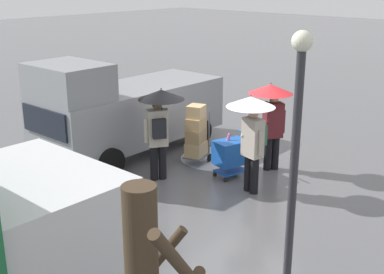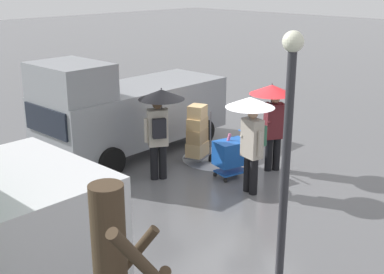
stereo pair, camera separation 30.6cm
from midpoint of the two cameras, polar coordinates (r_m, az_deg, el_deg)
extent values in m
plane|color=#5B5B5E|center=(11.88, 4.34, -4.63)|extent=(90.00, 90.00, 0.00)
cylinder|color=#999BA0|center=(11.93, -14.41, -5.04)|extent=(1.39, 1.39, 0.01)
cylinder|color=#ADAFB5|center=(13.09, 2.08, -2.39)|extent=(1.84, 1.84, 0.01)
cube|color=gray|center=(13.42, -7.40, 2.71)|extent=(2.09, 5.25, 1.40)
cube|color=gray|center=(12.03, -14.43, 6.03)|extent=(1.87, 1.44, 0.84)
cube|color=black|center=(11.84, -16.98, 1.60)|extent=(1.66, 0.10, 0.63)
cube|color=#232326|center=(12.15, -16.70, -3.20)|extent=(1.96, 0.21, 0.24)
cylinder|color=black|center=(11.93, -9.94, -2.89)|extent=(0.26, 0.73, 0.72)
cylinder|color=black|center=(13.44, -15.21, -0.87)|extent=(0.26, 0.73, 0.72)
cylinder|color=black|center=(14.04, 0.31, 0.57)|extent=(0.26, 0.73, 0.72)
cylinder|color=black|center=(15.35, -5.22, 2.01)|extent=(0.26, 0.73, 0.72)
cube|color=silver|center=(6.70, -19.01, -11.24)|extent=(2.23, 1.83, 1.80)
cube|color=black|center=(6.99, -12.71, -6.55)|extent=(1.98, 0.09, 0.81)
cube|color=#1951B2|center=(11.75, 3.67, -1.72)|extent=(0.68, 0.86, 0.56)
cube|color=#1951B2|center=(11.92, 3.63, -3.80)|extent=(0.61, 0.77, 0.04)
cylinder|color=#1951B2|center=(11.88, 5.32, 0.48)|extent=(0.57, 0.17, 0.04)
sphere|color=black|center=(11.63, 3.04, -4.84)|extent=(0.10, 0.10, 0.10)
sphere|color=black|center=(11.94, 1.85, -4.21)|extent=(0.10, 0.10, 0.10)
sphere|color=black|center=(11.98, 5.38, -4.20)|extent=(0.10, 0.10, 0.10)
sphere|color=black|center=(12.28, 4.16, -3.60)|extent=(0.10, 0.10, 0.10)
cylinder|color=#E0668E|center=(11.72, 3.05, -1.24)|extent=(0.13, 0.29, 0.69)
cube|color=#515156|center=(12.63, -0.24, -2.13)|extent=(0.64, 0.72, 0.03)
cylinder|color=#515156|center=(12.63, 1.23, 0.50)|extent=(0.04, 0.04, 1.10)
cylinder|color=#515156|center=(12.80, -0.58, 0.74)|extent=(0.04, 0.04, 1.10)
cylinder|color=black|center=(12.83, 1.29, -2.35)|extent=(0.11, 0.21, 0.20)
cylinder|color=black|center=(13.02, -0.65, -2.05)|extent=(0.11, 0.21, 0.20)
cube|color=tan|center=(12.56, -0.24, -1.32)|extent=(0.55, 0.64, 0.35)
cube|color=#A37F51|center=(12.45, -0.24, 0.18)|extent=(0.53, 0.62, 0.34)
cube|color=tan|center=(12.36, -0.25, 1.55)|extent=(0.51, 0.60, 0.28)
cube|color=tan|center=(12.28, -0.25, 2.88)|extent=(0.49, 0.52, 0.31)
cylinder|color=black|center=(12.39, 8.65, -1.78)|extent=(0.18, 0.18, 0.82)
cylinder|color=black|center=(12.31, 7.79, -1.87)|extent=(0.18, 0.18, 0.82)
cube|color=#5B1E23|center=(12.10, 8.40, 1.88)|extent=(0.47, 0.52, 0.84)
sphere|color=tan|center=(11.96, 8.51, 4.36)|extent=(0.22, 0.22, 0.22)
cylinder|color=#5B1E23|center=(12.22, 9.51, 1.73)|extent=(0.10, 0.10, 0.55)
cylinder|color=#5B1E23|center=(11.96, 7.69, 2.81)|extent=(0.31, 0.25, 0.50)
cylinder|color=#333338|center=(11.96, 8.04, 3.60)|extent=(0.02, 0.02, 0.86)
cone|color=red|center=(11.88, 8.11, 5.37)|extent=(1.04, 1.04, 0.22)
sphere|color=#333338|center=(11.85, 8.14, 5.99)|extent=(0.04, 0.04, 0.04)
cylinder|color=black|center=(11.66, -5.06, -2.91)|extent=(0.18, 0.18, 0.82)
cylinder|color=black|center=(11.70, -4.09, -2.82)|extent=(0.18, 0.18, 0.82)
cube|color=#B2A899|center=(11.41, -4.67, 1.04)|extent=(0.47, 0.52, 0.84)
sphere|color=brown|center=(11.27, -4.74, 3.66)|extent=(0.22, 0.22, 0.22)
cylinder|color=#B2A899|center=(11.39, -5.95, 0.69)|extent=(0.10, 0.10, 0.55)
cylinder|color=#B2A899|center=(11.40, -3.83, 2.19)|extent=(0.31, 0.25, 0.50)
cylinder|color=#333338|center=(11.33, -4.23, 2.92)|extent=(0.02, 0.02, 0.86)
cone|color=black|center=(11.24, -4.27, 4.79)|extent=(1.04, 1.04, 0.22)
sphere|color=#333338|center=(11.21, -4.28, 5.44)|extent=(0.04, 0.04, 0.04)
cube|color=black|center=(11.21, -4.49, 0.95)|extent=(0.29, 0.34, 0.44)
cylinder|color=black|center=(10.96, 6.24, -4.34)|extent=(0.18, 0.18, 0.82)
cylinder|color=black|center=(11.10, 5.56, -4.02)|extent=(0.18, 0.18, 0.82)
cube|color=#B2A899|center=(10.75, 6.04, -0.07)|extent=(0.49, 0.37, 0.84)
sphere|color=tan|center=(10.60, 6.13, 2.70)|extent=(0.22, 0.22, 0.22)
cylinder|color=#B2A899|center=(10.58, 6.94, -0.69)|extent=(0.10, 0.10, 0.55)
cylinder|color=#B2A899|center=(10.80, 5.37, 1.26)|extent=(0.16, 0.32, 0.50)
cylinder|color=#333338|center=(10.71, 5.76, 2.00)|extent=(0.02, 0.02, 0.86)
cone|color=white|center=(10.61, 5.82, 3.97)|extent=(1.04, 1.04, 0.22)
sphere|color=#333338|center=(10.58, 5.84, 4.65)|extent=(0.04, 0.04, 0.04)
cube|color=#33664C|center=(10.86, 6.85, 0.31)|extent=(0.33, 0.22, 0.44)
cylinder|color=#2D2D33|center=(7.15, 10.09, -4.90)|extent=(0.12, 0.12, 3.60)
sphere|color=#EAEACC|center=(6.65, 11.00, 10.54)|extent=(0.28, 0.28, 0.28)
camera|label=1|loc=(0.15, -90.77, -0.25)|focal=47.41mm
camera|label=2|loc=(0.15, 89.23, 0.25)|focal=47.41mm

